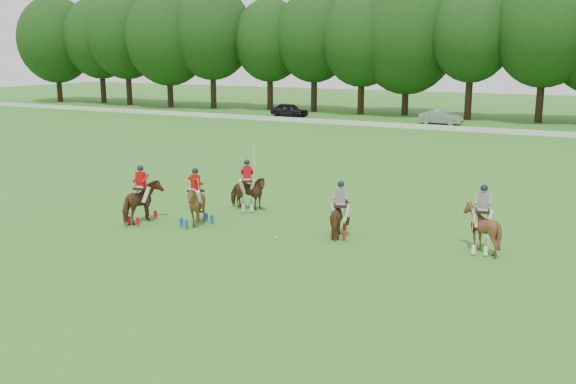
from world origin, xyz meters
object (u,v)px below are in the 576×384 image
at_px(polo_stripe_a, 340,217).
at_px(polo_ball, 276,238).
at_px(polo_red_b, 247,192).
at_px(car_left, 289,110).
at_px(polo_red_a, 142,202).
at_px(polo_red_c, 196,205).
at_px(car_mid, 441,117).
at_px(polo_stripe_b, 482,227).

height_order(polo_stripe_a, polo_ball, polo_stripe_a).
xyz_separation_m(polo_red_b, polo_ball, (3.15, -3.31, -0.74)).
distance_m(polo_red_b, polo_ball, 4.63).
relative_size(car_left, polo_red_a, 1.76).
bearing_deg(polo_ball, polo_red_c, 177.00).
relative_size(car_mid, polo_stripe_a, 1.87).
bearing_deg(polo_red_c, car_left, 111.98).
bearing_deg(car_mid, polo_ball, -172.38).
bearing_deg(polo_red_c, polo_ball, -3.00).
distance_m(polo_red_a, polo_ball, 5.95).
relative_size(polo_red_b, polo_red_c, 1.19).
bearing_deg(car_mid, polo_red_b, -176.80).
distance_m(car_left, polo_red_a, 42.72).
distance_m(polo_red_a, polo_red_b, 4.61).
xyz_separation_m(polo_red_a, polo_ball, (5.88, 0.41, -0.81)).
bearing_deg(polo_red_b, car_mid, 91.00).
bearing_deg(polo_ball, car_mid, 95.42).
relative_size(polo_stripe_b, polo_ball, 26.23).
relative_size(car_mid, polo_red_b, 1.44).
xyz_separation_m(car_left, polo_red_b, (16.58, -36.70, 0.08)).
distance_m(polo_red_b, polo_red_c, 3.16).
height_order(car_left, polo_stripe_b, polo_stripe_b).
height_order(polo_stripe_b, polo_ball, polo_stripe_b).
bearing_deg(polo_stripe_a, polo_stripe_b, 6.18).
height_order(car_left, polo_red_a, polo_red_a).
bearing_deg(car_mid, polo_stripe_b, -161.93).
height_order(car_mid, polo_red_c, polo_red_c).
relative_size(car_left, polo_red_b, 1.49).
height_order(car_left, polo_red_b, polo_red_b).
bearing_deg(car_left, polo_ball, -145.11).
bearing_deg(polo_red_a, car_left, 108.92).
xyz_separation_m(polo_red_c, polo_ball, (3.66, -0.19, -0.80)).
distance_m(polo_red_a, polo_red_c, 2.30).
relative_size(car_mid, polo_stripe_b, 1.69).
height_order(polo_red_a, polo_ball, polo_red_a).
bearing_deg(polo_red_a, polo_red_b, 53.73).
xyz_separation_m(car_left, polo_red_a, (13.85, -40.41, 0.15)).
xyz_separation_m(polo_red_a, polo_red_b, (2.73, 3.72, -0.06)).
xyz_separation_m(car_left, polo_ball, (19.73, -40.00, -0.66)).
height_order(polo_red_a, polo_red_b, polo_red_b).
xyz_separation_m(car_mid, polo_red_b, (0.64, -36.70, 0.13)).
bearing_deg(car_mid, car_left, 92.20).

